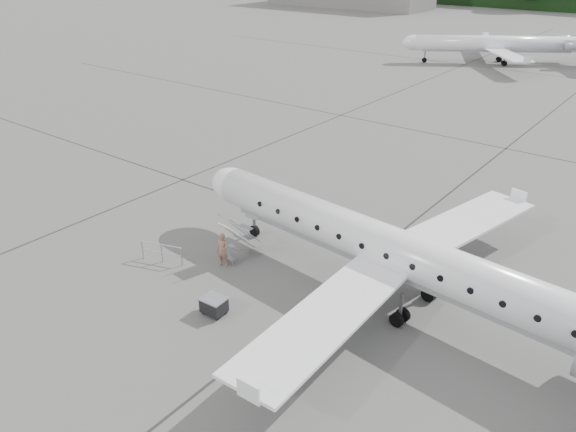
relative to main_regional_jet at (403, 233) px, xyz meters
The scene contains 7 objects.
ground 5.25m from the main_regional_jet, 75.84° to the right, with size 320.00×320.00×0.00m, color slate.
main_regional_jet is the anchor object (origin of this frame).
airstair 8.60m from the main_regional_jet, behind, with size 0.85×2.07×2.18m, color white, non-canonical shape.
passenger 9.02m from the main_regional_jet, 163.52° to the right, with size 0.64×0.42×1.76m, color #976552.
safety_railing 12.05m from the main_regional_jet, 159.71° to the right, with size 2.20×0.08×1.00m, color #93959B, non-canonical shape.
baggage_cart 8.64m from the main_regional_jet, 136.09° to the right, with size 0.99×0.80×0.86m, color black, non-canonical shape.
bg_regional_left 58.69m from the main_regional_jet, 105.29° to the left, with size 26.89×19.36×7.05m, color white, non-canonical shape.
Camera 1 is at (7.88, -15.66, 14.49)m, focal length 35.00 mm.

